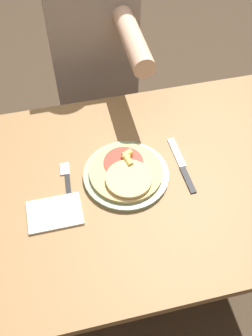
% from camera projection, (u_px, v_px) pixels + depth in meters
% --- Properties ---
extents(ground_plane, '(8.00, 8.00, 0.00)m').
position_uv_depth(ground_plane, '(135.00, 276.00, 1.75)').
color(ground_plane, '#423323').
extents(dining_table, '(1.16, 0.77, 0.72)m').
position_uv_depth(dining_table, '(138.00, 202.00, 1.27)').
color(dining_table, olive).
rests_on(dining_table, ground_plane).
extents(plate, '(0.26, 0.26, 0.01)m').
position_uv_depth(plate, '(126.00, 175.00, 1.18)').
color(plate, gray).
rests_on(plate, dining_table).
extents(pizza, '(0.22, 0.22, 0.04)m').
position_uv_depth(pizza, '(127.00, 172.00, 1.17)').
color(pizza, tan).
rests_on(pizza, plate).
extents(fork, '(0.03, 0.18, 0.00)m').
position_uv_depth(fork, '(67.00, 182.00, 1.17)').
color(fork, black).
rests_on(fork, dining_table).
extents(knife, '(0.03, 0.22, 0.00)m').
position_uv_depth(knife, '(182.00, 165.00, 1.21)').
color(knife, black).
rests_on(knife, dining_table).
extents(napkin, '(0.15, 0.11, 0.01)m').
position_uv_depth(napkin, '(55.00, 213.00, 1.10)').
color(napkin, silver).
rests_on(napkin, dining_table).
extents(person_diner, '(0.32, 0.52, 1.25)m').
position_uv_depth(person_diner, '(94.00, 54.00, 1.56)').
color(person_diner, '#2D2D38').
rests_on(person_diner, ground_plane).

